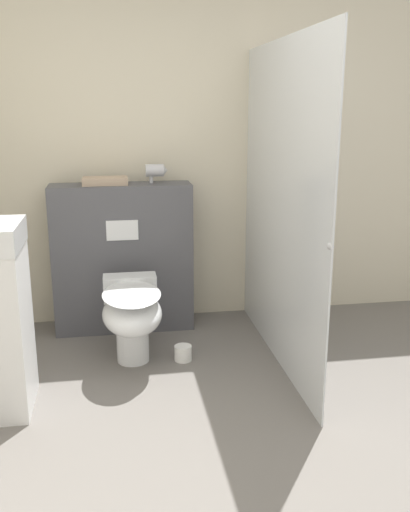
# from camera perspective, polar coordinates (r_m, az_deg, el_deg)

# --- Properties ---
(ground_plane) EXTENTS (12.00, 12.00, 0.00)m
(ground_plane) POSITION_cam_1_polar(r_m,az_deg,el_deg) (2.72, 2.58, -21.54)
(ground_plane) COLOR slate
(wall_back) EXTENTS (8.00, 0.06, 2.50)m
(wall_back) POSITION_cam_1_polar(r_m,az_deg,el_deg) (4.32, -3.10, 10.02)
(wall_back) COLOR beige
(wall_back) RESTS_ON ground_plane
(partition_panel) EXTENTS (1.00, 0.29, 1.07)m
(partition_panel) POSITION_cam_1_polar(r_m,az_deg,el_deg) (4.18, -8.20, -0.19)
(partition_panel) COLOR #4C4C51
(partition_panel) RESTS_ON ground_plane
(shower_glass) EXTENTS (0.04, 1.75, 2.00)m
(shower_glass) POSITION_cam_1_polar(r_m,az_deg,el_deg) (3.57, 7.53, 4.84)
(shower_glass) COLOR silver
(shower_glass) RESTS_ON ground_plane
(toilet) EXTENTS (0.37, 0.68, 0.51)m
(toilet) POSITION_cam_1_polar(r_m,az_deg,el_deg) (3.64, -7.32, -5.72)
(toilet) COLOR white
(toilet) RESTS_ON ground_plane
(hair_drier) EXTENTS (0.16, 0.09, 0.13)m
(hair_drier) POSITION_cam_1_polar(r_m,az_deg,el_deg) (4.10, -4.93, 8.50)
(hair_drier) COLOR #B7B7BC
(hair_drier) RESTS_ON partition_panel
(folded_towel) EXTENTS (0.31, 0.18, 0.05)m
(folded_towel) POSITION_cam_1_polar(r_m,az_deg,el_deg) (4.08, -9.96, 7.41)
(folded_towel) COLOR tan
(folded_towel) RESTS_ON partition_panel
(spare_toilet_roll) EXTENTS (0.11, 0.11, 0.10)m
(spare_toilet_roll) POSITION_cam_1_polar(r_m,az_deg,el_deg) (3.77, -2.21, -9.67)
(spare_toilet_roll) COLOR white
(spare_toilet_roll) RESTS_ON ground_plane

